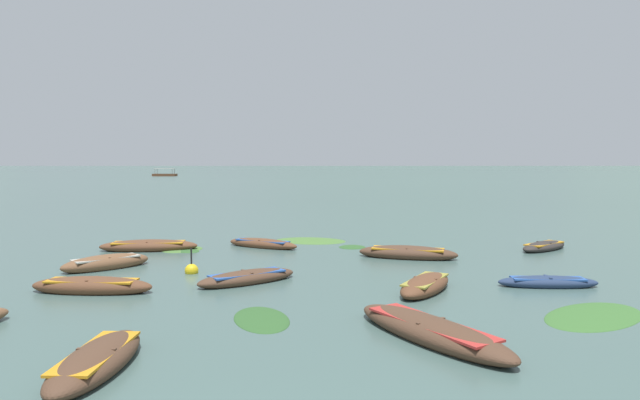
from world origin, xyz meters
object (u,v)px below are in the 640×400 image
(mooring_buoy, at_px, (192,270))
(ferry_0, at_px, (165,175))
(rowboat_1, at_px, (247,278))
(rowboat_9, at_px, (544,246))
(rowboat_2, at_px, (548,282))
(rowboat_12, at_px, (425,285))
(rowboat_3, at_px, (149,246))
(rowboat_8, at_px, (431,331))
(rowboat_7, at_px, (106,263))
(rowboat_5, at_px, (97,361))
(rowboat_0, at_px, (408,253))
(rowboat_11, at_px, (263,244))
(rowboat_6, at_px, (92,286))

(mooring_buoy, bearing_deg, ferry_0, 110.82)
(rowboat_1, height_order, rowboat_9, rowboat_1)
(rowboat_2, height_order, rowboat_12, rowboat_12)
(rowboat_3, xyz_separation_m, rowboat_8, (10.90, -11.26, -0.00))
(rowboat_7, height_order, ferry_0, ferry_0)
(ferry_0, bearing_deg, rowboat_7, -70.28)
(rowboat_7, distance_m, ferry_0, 152.75)
(rowboat_1, height_order, rowboat_5, rowboat_5)
(rowboat_1, bearing_deg, rowboat_0, 41.82)
(rowboat_3, bearing_deg, ferry_0, 110.23)
(rowboat_8, height_order, rowboat_12, rowboat_8)
(ferry_0, bearing_deg, rowboat_2, -65.39)
(rowboat_3, bearing_deg, mooring_buoy, -53.82)
(rowboat_0, bearing_deg, mooring_buoy, -154.98)
(rowboat_5, xyz_separation_m, rowboat_7, (-4.41, 9.38, 0.02))
(ferry_0, bearing_deg, mooring_buoy, -69.18)
(rowboat_3, bearing_deg, rowboat_9, 4.84)
(rowboat_3, xyz_separation_m, rowboat_12, (11.32, -6.77, -0.01))
(rowboat_5, height_order, rowboat_7, rowboat_7)
(rowboat_12, xyz_separation_m, ferry_0, (-62.78, 146.45, 0.27))
(rowboat_11, xyz_separation_m, ferry_0, (-56.34, 138.44, 0.29))
(rowboat_9, bearing_deg, rowboat_5, -131.09)
(rowboat_2, relative_size, rowboat_8, 0.71)
(rowboat_6, distance_m, rowboat_12, 9.99)
(rowboat_7, xyz_separation_m, rowboat_11, (4.81, 5.36, -0.04))
(rowboat_2, xyz_separation_m, rowboat_7, (-15.15, 1.77, 0.06))
(rowboat_3, relative_size, rowboat_9, 1.48)
(rowboat_1, xyz_separation_m, rowboat_2, (9.48, 0.16, -0.02))
(rowboat_0, bearing_deg, rowboat_9, 22.28)
(ferry_0, xyz_separation_m, mooring_buoy, (54.93, -144.41, -0.34))
(rowboat_11, distance_m, ferry_0, 149.47)
(rowboat_1, bearing_deg, rowboat_5, -99.55)
(rowboat_8, distance_m, rowboat_11, 13.87)
(rowboat_8, xyz_separation_m, rowboat_11, (-6.02, 12.49, -0.02))
(rowboat_1, bearing_deg, mooring_buoy, 149.81)
(rowboat_3, bearing_deg, rowboat_0, -5.45)
(rowboat_5, bearing_deg, ferry_0, 110.06)
(rowboat_9, distance_m, ferry_0, 154.46)
(rowboat_8, bearing_deg, rowboat_0, 87.84)
(rowboat_9, bearing_deg, rowboat_11, -178.87)
(rowboat_3, height_order, rowboat_8, rowboat_3)
(rowboat_3, relative_size, rowboat_5, 1.33)
(rowboat_9, xyz_separation_m, ferry_0, (-69.00, 138.19, 0.30))
(rowboat_0, height_order, rowboat_9, rowboat_0)
(rowboat_6, distance_m, rowboat_8, 10.18)
(rowboat_6, bearing_deg, rowboat_2, 7.37)
(rowboat_1, distance_m, ferry_0, 156.55)
(rowboat_2, relative_size, rowboat_12, 0.94)
(rowboat_0, distance_m, rowboat_1, 7.46)
(rowboat_3, height_order, ferry_0, ferry_0)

